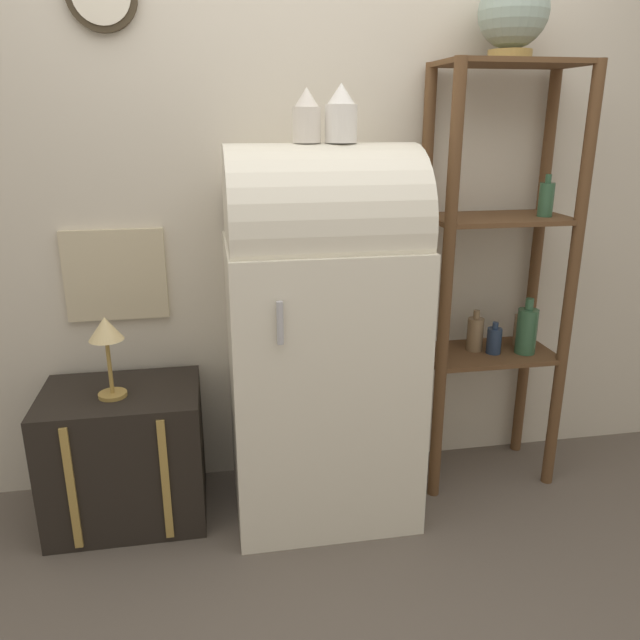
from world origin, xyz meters
TOP-DOWN VIEW (x-y plane):
  - ground_plane at (0.00, 0.00)m, footprint 12.00×12.00m
  - wall_back at (-0.01, 0.57)m, footprint 7.00×0.09m
  - refrigerator at (-0.00, 0.24)m, footprint 0.74×0.65m
  - suitcase_trunk at (-0.81, 0.29)m, footprint 0.62×0.46m
  - shelf_unit at (0.80, 0.35)m, footprint 0.60×0.36m
  - globe at (0.78, 0.37)m, footprint 0.27×0.27m
  - vase_left at (-0.05, 0.24)m, footprint 0.10×0.10m
  - vase_center at (0.07, 0.23)m, footprint 0.12×0.12m
  - desk_lamp at (-0.83, 0.24)m, footprint 0.13×0.13m

SIDE VIEW (x-z plane):
  - ground_plane at x=0.00m, z-range 0.00..0.00m
  - suitcase_trunk at x=-0.81m, z-range 0.00..0.57m
  - refrigerator at x=0.00m, z-range 0.03..1.55m
  - desk_lamp at x=-0.83m, z-range 0.65..0.98m
  - shelf_unit at x=0.80m, z-range 0.08..1.90m
  - wall_back at x=-0.01m, z-range 0.00..2.70m
  - vase_left at x=-0.05m, z-range 1.52..1.71m
  - vase_center at x=0.07m, z-range 1.51..1.72m
  - globe at x=0.78m, z-range 1.83..2.15m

